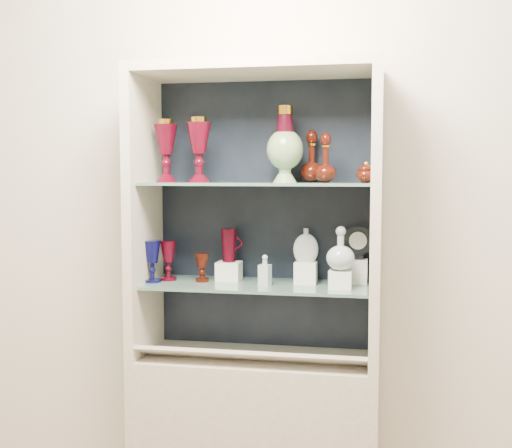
% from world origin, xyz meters
% --- Properties ---
extents(wall_back, '(3.50, 0.02, 2.80)m').
position_xyz_m(wall_back, '(0.00, 1.75, 1.40)').
color(wall_back, white).
rests_on(wall_back, ground).
extents(cabinet_base, '(1.00, 0.40, 0.75)m').
position_xyz_m(cabinet_base, '(0.00, 1.53, 0.38)').
color(cabinet_base, beige).
rests_on(cabinet_base, ground).
extents(cabinet_back_panel, '(0.98, 0.02, 1.15)m').
position_xyz_m(cabinet_back_panel, '(0.00, 1.72, 1.32)').
color(cabinet_back_panel, black).
rests_on(cabinet_back_panel, cabinet_base).
extents(cabinet_side_left, '(0.04, 0.40, 1.15)m').
position_xyz_m(cabinet_side_left, '(-0.48, 1.53, 1.32)').
color(cabinet_side_left, beige).
rests_on(cabinet_side_left, cabinet_base).
extents(cabinet_side_right, '(0.04, 0.40, 1.15)m').
position_xyz_m(cabinet_side_right, '(0.48, 1.53, 1.32)').
color(cabinet_side_right, beige).
rests_on(cabinet_side_right, cabinet_base).
extents(cabinet_top_cap, '(1.00, 0.40, 0.04)m').
position_xyz_m(cabinet_top_cap, '(0.00, 1.53, 1.92)').
color(cabinet_top_cap, beige).
rests_on(cabinet_top_cap, cabinet_side_left).
extents(shelf_lower, '(0.92, 0.34, 0.01)m').
position_xyz_m(shelf_lower, '(0.00, 1.55, 1.04)').
color(shelf_lower, slate).
rests_on(shelf_lower, cabinet_side_left).
extents(shelf_upper, '(0.92, 0.34, 0.01)m').
position_xyz_m(shelf_upper, '(0.00, 1.55, 1.46)').
color(shelf_upper, slate).
rests_on(shelf_upper, cabinet_side_left).
extents(label_ledge, '(0.92, 0.17, 0.09)m').
position_xyz_m(label_ledge, '(0.00, 1.42, 0.78)').
color(label_ledge, beige).
rests_on(label_ledge, cabinet_base).
extents(label_card_0, '(0.10, 0.06, 0.03)m').
position_xyz_m(label_card_0, '(0.28, 1.42, 0.80)').
color(label_card_0, white).
rests_on(label_card_0, label_ledge).
extents(label_card_1, '(0.10, 0.06, 0.03)m').
position_xyz_m(label_card_1, '(0.03, 1.42, 0.80)').
color(label_card_1, white).
rests_on(label_card_1, label_ledge).
extents(label_card_2, '(0.10, 0.06, 0.03)m').
position_xyz_m(label_card_2, '(-0.23, 1.42, 0.80)').
color(label_card_2, white).
rests_on(label_card_2, label_ledge).
extents(label_card_3, '(0.10, 0.06, 0.03)m').
position_xyz_m(label_card_3, '(-0.20, 1.42, 0.80)').
color(label_card_3, white).
rests_on(label_card_3, label_ledge).
extents(pedestal_lamp_left, '(0.10, 0.10, 0.26)m').
position_xyz_m(pedestal_lamp_left, '(-0.39, 1.56, 1.60)').
color(pedestal_lamp_left, '#4E0615').
rests_on(pedestal_lamp_left, shelf_upper).
extents(pedestal_lamp_right, '(0.13, 0.13, 0.26)m').
position_xyz_m(pedestal_lamp_right, '(-0.23, 1.51, 1.60)').
color(pedestal_lamp_right, '#4E0615').
rests_on(pedestal_lamp_right, shelf_upper).
extents(enamel_urn, '(0.17, 0.17, 0.31)m').
position_xyz_m(enamel_urn, '(0.11, 1.57, 1.62)').
color(enamel_urn, '#0D4F2A').
rests_on(enamel_urn, shelf_upper).
extents(ruby_decanter_a, '(0.09, 0.09, 0.22)m').
position_xyz_m(ruby_decanter_a, '(0.28, 1.55, 1.58)').
color(ruby_decanter_a, '#411007').
rests_on(ruby_decanter_a, shelf_upper).
extents(ruby_decanter_b, '(0.10, 0.10, 0.23)m').
position_xyz_m(ruby_decanter_b, '(0.21, 1.65, 1.58)').
color(ruby_decanter_b, '#411007').
rests_on(ruby_decanter_b, shelf_upper).
extents(lidded_bowl, '(0.08, 0.08, 0.08)m').
position_xyz_m(lidded_bowl, '(0.44, 1.47, 1.51)').
color(lidded_bowl, '#411007').
rests_on(lidded_bowl, shelf_upper).
extents(cobalt_goblet, '(0.08, 0.08, 0.18)m').
position_xyz_m(cobalt_goblet, '(-0.44, 1.51, 1.14)').
color(cobalt_goblet, '#09093E').
rests_on(cobalt_goblet, shelf_lower).
extents(ruby_goblet_tall, '(0.09, 0.09, 0.17)m').
position_xyz_m(ruby_goblet_tall, '(-0.39, 1.57, 1.13)').
color(ruby_goblet_tall, '#4E0615').
rests_on(ruby_goblet_tall, shelf_lower).
extents(ruby_goblet_small, '(0.07, 0.07, 0.12)m').
position_xyz_m(ruby_goblet_small, '(-0.24, 1.56, 1.11)').
color(ruby_goblet_small, '#411007').
rests_on(ruby_goblet_small, shelf_lower).
extents(riser_ruby_pitcher, '(0.10, 0.10, 0.08)m').
position_xyz_m(riser_ruby_pitcher, '(-0.13, 1.61, 1.09)').
color(riser_ruby_pitcher, silver).
rests_on(riser_ruby_pitcher, shelf_lower).
extents(ruby_pitcher, '(0.12, 0.10, 0.14)m').
position_xyz_m(ruby_pitcher, '(-0.13, 1.61, 1.20)').
color(ruby_pitcher, '#4E0615').
rests_on(ruby_pitcher, riser_ruby_pitcher).
extents(clear_square_bottle, '(0.05, 0.05, 0.13)m').
position_xyz_m(clear_square_bottle, '(0.04, 1.51, 1.11)').
color(clear_square_bottle, '#A3B0BB').
rests_on(clear_square_bottle, shelf_lower).
extents(riser_flat_flask, '(0.09, 0.09, 0.09)m').
position_xyz_m(riser_flat_flask, '(0.20, 1.59, 1.09)').
color(riser_flat_flask, silver).
rests_on(riser_flat_flask, shelf_lower).
extents(flat_flask, '(0.11, 0.06, 0.14)m').
position_xyz_m(flat_flask, '(0.20, 1.59, 1.21)').
color(flat_flask, '#A5B1B6').
rests_on(flat_flask, riser_flat_flask).
extents(riser_clear_round_decanter, '(0.09, 0.09, 0.07)m').
position_xyz_m(riser_clear_round_decanter, '(0.34, 1.51, 1.08)').
color(riser_clear_round_decanter, silver).
rests_on(riser_clear_round_decanter, shelf_lower).
extents(clear_round_decanter, '(0.14, 0.14, 0.17)m').
position_xyz_m(clear_round_decanter, '(0.34, 1.51, 1.20)').
color(clear_round_decanter, '#A3B0BB').
rests_on(clear_round_decanter, riser_clear_round_decanter).
extents(riser_cameo_medallion, '(0.08, 0.08, 0.10)m').
position_xyz_m(riser_cameo_medallion, '(0.41, 1.64, 1.10)').
color(riser_cameo_medallion, silver).
rests_on(riser_cameo_medallion, shelf_lower).
extents(cameo_medallion, '(0.12, 0.05, 0.14)m').
position_xyz_m(cameo_medallion, '(0.41, 1.64, 1.22)').
color(cameo_medallion, black).
rests_on(cameo_medallion, riser_cameo_medallion).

